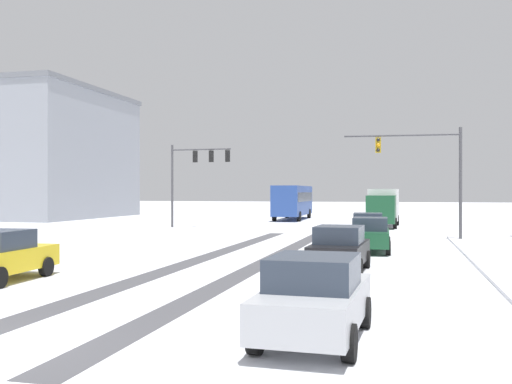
{
  "coord_description": "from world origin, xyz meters",
  "views": [
    {
      "loc": [
        7.16,
        -8.96,
        2.83
      ],
      "look_at": [
        0.0,
        19.79,
        2.8
      ],
      "focal_mm": 41.05,
      "sensor_mm": 36.0,
      "label": 1
    }
  ],
  "objects_px": {
    "traffic_signal_near_right": "(427,163)",
    "car_black_third": "(340,249)",
    "bus_oncoming": "(293,200)",
    "office_building_far_left_block": "(17,155)",
    "car_grey_lead": "(368,227)",
    "traffic_signal_far_left": "(195,167)",
    "car_dark_green_second": "(370,235)",
    "box_truck_delivery": "(383,206)",
    "car_yellow_cab_fourth": "(0,256)",
    "car_silver_fifth": "(315,297)"
  },
  "relations": [
    {
      "from": "traffic_signal_far_left",
      "to": "bus_oncoming",
      "type": "relative_size",
      "value": 0.59
    },
    {
      "from": "traffic_signal_near_right",
      "to": "bus_oncoming",
      "type": "bearing_deg",
      "value": 117.69
    },
    {
      "from": "car_grey_lead",
      "to": "car_black_third",
      "type": "xyz_separation_m",
      "value": [
        -0.28,
        -12.72,
        0.0
      ]
    },
    {
      "from": "bus_oncoming",
      "to": "car_silver_fifth",
      "type": "bearing_deg",
      "value": -79.15
    },
    {
      "from": "box_truck_delivery",
      "to": "car_yellow_cab_fourth",
      "type": "bearing_deg",
      "value": -108.71
    },
    {
      "from": "bus_oncoming",
      "to": "office_building_far_left_block",
      "type": "height_order",
      "value": "office_building_far_left_block"
    },
    {
      "from": "bus_oncoming",
      "to": "office_building_far_left_block",
      "type": "distance_m",
      "value": 30.93
    },
    {
      "from": "box_truck_delivery",
      "to": "car_grey_lead",
      "type": "bearing_deg",
      "value": -91.64
    },
    {
      "from": "traffic_signal_far_left",
      "to": "box_truck_delivery",
      "type": "distance_m",
      "value": 15.29
    },
    {
      "from": "traffic_signal_far_left",
      "to": "car_grey_lead",
      "type": "relative_size",
      "value": 1.56
    },
    {
      "from": "car_yellow_cab_fourth",
      "to": "box_truck_delivery",
      "type": "height_order",
      "value": "box_truck_delivery"
    },
    {
      "from": "car_dark_green_second",
      "to": "office_building_far_left_block",
      "type": "xyz_separation_m",
      "value": [
        -39.68,
        28.29,
        6.06
      ]
    },
    {
      "from": "car_grey_lead",
      "to": "bus_oncoming",
      "type": "xyz_separation_m",
      "value": [
        -8.78,
        24.69,
        1.18
      ]
    },
    {
      "from": "car_grey_lead",
      "to": "traffic_signal_near_right",
      "type": "bearing_deg",
      "value": 28.38
    },
    {
      "from": "car_yellow_cab_fourth",
      "to": "office_building_far_left_block",
      "type": "bearing_deg",
      "value": 125.69
    },
    {
      "from": "traffic_signal_far_left",
      "to": "car_grey_lead",
      "type": "height_order",
      "value": "traffic_signal_far_left"
    },
    {
      "from": "car_black_third",
      "to": "car_yellow_cab_fourth",
      "type": "xyz_separation_m",
      "value": [
        -10.12,
        -4.81,
        0.0
      ]
    },
    {
      "from": "traffic_signal_near_right",
      "to": "car_silver_fifth",
      "type": "bearing_deg",
      "value": -97.13
    },
    {
      "from": "car_silver_fifth",
      "to": "traffic_signal_near_right",
      "type": "bearing_deg",
      "value": 82.87
    },
    {
      "from": "traffic_signal_far_left",
      "to": "box_truck_delivery",
      "type": "xyz_separation_m",
      "value": [
        14.23,
        4.62,
        -3.12
      ]
    },
    {
      "from": "traffic_signal_near_right",
      "to": "car_grey_lead",
      "type": "bearing_deg",
      "value": -151.62
    },
    {
      "from": "traffic_signal_near_right",
      "to": "office_building_far_left_block",
      "type": "height_order",
      "value": "office_building_far_left_block"
    },
    {
      "from": "bus_oncoming",
      "to": "box_truck_delivery",
      "type": "height_order",
      "value": "bus_oncoming"
    },
    {
      "from": "traffic_signal_near_right",
      "to": "car_grey_lead",
      "type": "xyz_separation_m",
      "value": [
        -3.25,
        -1.76,
        -3.65
      ]
    },
    {
      "from": "car_yellow_cab_fourth",
      "to": "box_truck_delivery",
      "type": "distance_m",
      "value": 33.72
    },
    {
      "from": "traffic_signal_near_right",
      "to": "bus_oncoming",
      "type": "height_order",
      "value": "traffic_signal_near_right"
    },
    {
      "from": "car_grey_lead",
      "to": "box_truck_delivery",
      "type": "distance_m",
      "value": 14.43
    },
    {
      "from": "traffic_signal_near_right",
      "to": "car_silver_fifth",
      "type": "height_order",
      "value": "traffic_signal_near_right"
    },
    {
      "from": "car_dark_green_second",
      "to": "bus_oncoming",
      "type": "xyz_separation_m",
      "value": [
        -9.21,
        30.35,
        1.18
      ]
    },
    {
      "from": "car_grey_lead",
      "to": "car_dark_green_second",
      "type": "distance_m",
      "value": 5.68
    },
    {
      "from": "traffic_signal_near_right",
      "to": "car_black_third",
      "type": "relative_size",
      "value": 1.6
    },
    {
      "from": "traffic_signal_near_right",
      "to": "car_black_third",
      "type": "height_order",
      "value": "traffic_signal_near_right"
    },
    {
      "from": "car_dark_green_second",
      "to": "car_black_third",
      "type": "bearing_deg",
      "value": -95.7
    },
    {
      "from": "car_grey_lead",
      "to": "bus_oncoming",
      "type": "distance_m",
      "value": 26.23
    },
    {
      "from": "car_black_third",
      "to": "box_truck_delivery",
      "type": "distance_m",
      "value": 27.15
    },
    {
      "from": "traffic_signal_far_left",
      "to": "office_building_far_left_block",
      "type": "bearing_deg",
      "value": 153.19
    },
    {
      "from": "car_yellow_cab_fourth",
      "to": "box_truck_delivery",
      "type": "bearing_deg",
      "value": 71.29
    },
    {
      "from": "car_dark_green_second",
      "to": "car_black_third",
      "type": "height_order",
      "value": "same"
    },
    {
      "from": "traffic_signal_far_left",
      "to": "car_silver_fifth",
      "type": "relative_size",
      "value": 1.56
    },
    {
      "from": "car_dark_green_second",
      "to": "office_building_far_left_block",
      "type": "bearing_deg",
      "value": 144.51
    },
    {
      "from": "traffic_signal_far_left",
      "to": "car_yellow_cab_fourth",
      "type": "height_order",
      "value": "traffic_signal_far_left"
    },
    {
      "from": "car_silver_fifth",
      "to": "office_building_far_left_block",
      "type": "xyz_separation_m",
      "value": [
        -39.49,
        44.99,
        6.06
      ]
    },
    {
      "from": "car_dark_green_second",
      "to": "box_truck_delivery",
      "type": "relative_size",
      "value": 0.56
    },
    {
      "from": "car_grey_lead",
      "to": "car_silver_fifth",
      "type": "xyz_separation_m",
      "value": [
        0.23,
        -22.35,
        0.0
      ]
    },
    {
      "from": "car_silver_fifth",
      "to": "bus_oncoming",
      "type": "relative_size",
      "value": 0.38
    },
    {
      "from": "car_yellow_cab_fourth",
      "to": "car_black_third",
      "type": "bearing_deg",
      "value": 25.41
    },
    {
      "from": "traffic_signal_near_right",
      "to": "car_silver_fifth",
      "type": "relative_size",
      "value": 1.6
    },
    {
      "from": "car_grey_lead",
      "to": "car_black_third",
      "type": "bearing_deg",
      "value": -91.27
    },
    {
      "from": "bus_oncoming",
      "to": "traffic_signal_near_right",
      "type": "bearing_deg",
      "value": -62.31
    },
    {
      "from": "car_black_third",
      "to": "office_building_far_left_block",
      "type": "xyz_separation_m",
      "value": [
        -38.97,
        35.35,
        6.06
      ]
    }
  ]
}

